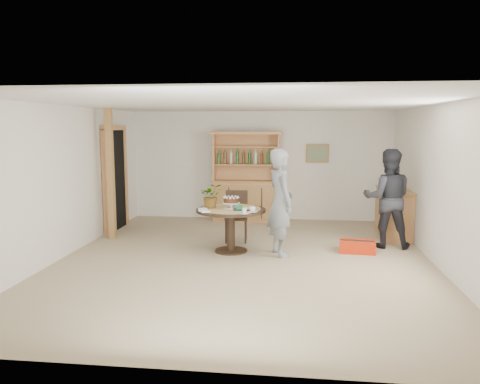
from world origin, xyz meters
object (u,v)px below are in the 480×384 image
teen_boy (280,202)px  dining_table (231,217)px  adult_person (388,198)px  dining_chair (236,213)px  red_suitcase (357,246)px  hutch (247,191)px  sideboard (394,213)px

teen_boy → dining_table: bearing=60.5°
dining_table → teen_boy: bearing=-6.7°
teen_boy → adult_person: teen_boy is taller
dining_chair → red_suitcase: 2.30m
hutch → teen_boy: 2.97m
hutch → red_suitcase: 3.38m
sideboard → dining_table: 3.38m
dining_table → adult_person: adult_person is taller
sideboard → red_suitcase: bearing=-124.1°
hutch → adult_person: hutch is taller
sideboard → red_suitcase: sideboard is taller
dining_table → teen_boy: (0.85, -0.10, 0.30)m
hutch → dining_table: size_ratio=1.70×
hutch → dining_chair: hutch is taller
adult_person → red_suitcase: 1.06m
dining_chair → adult_person: (2.74, -0.17, 0.35)m
sideboard → teen_boy: size_ratio=0.70×
dining_table → red_suitcase: bearing=5.9°
hutch → teen_boy: hutch is taller
dining_chair → red_suitcase: dining_chair is taller
dining_chair → dining_table: bearing=-94.2°
hutch → dining_table: hutch is taller
dining_table → dining_chair: 0.83m
sideboard → dining_table: sideboard is taller
hutch → teen_boy: bearing=-73.1°
dining_table → red_suitcase: (2.17, 0.22, -0.50)m
sideboard → dining_chair: bearing=-167.7°
dining_table → red_suitcase: size_ratio=1.89×
sideboard → hutch: bearing=157.8°
sideboard → teen_boy: teen_boy is taller
hutch → dining_chair: (0.00, -1.90, -0.15)m
hutch → sideboard: 3.29m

